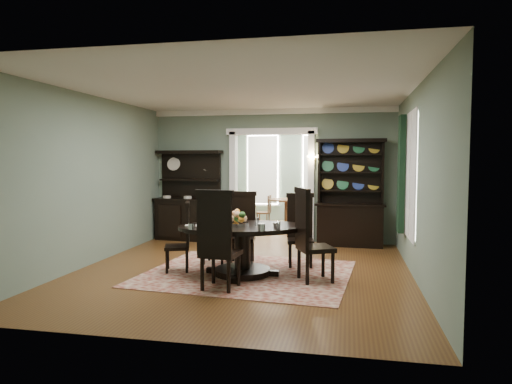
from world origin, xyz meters
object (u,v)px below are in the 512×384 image
parlor_table (286,210)px  welsh_dresser (350,207)px  dining_table (242,241)px  sideboard (189,209)px

parlor_table → welsh_dresser: bearing=-48.2°
welsh_dresser → parlor_table: (-1.63, 1.82, -0.30)m
welsh_dresser → parlor_table: bearing=133.6°
dining_table → parlor_table: size_ratio=2.62×
dining_table → welsh_dresser: bearing=43.7°
dining_table → parlor_table: bearing=72.8°
dining_table → sideboard: size_ratio=1.13×
dining_table → sideboard: sideboard is taller
parlor_table → sideboard: bearing=-138.4°
sideboard → parlor_table: size_ratio=2.32×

